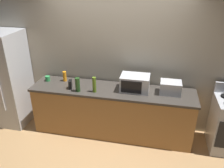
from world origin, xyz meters
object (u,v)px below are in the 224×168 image
at_px(refrigerator, 6,79).
at_px(toaster_oven, 170,88).
at_px(cordless_phone, 70,84).
at_px(mug_green, 48,78).
at_px(microwave, 135,83).
at_px(bottle_olive_oil, 94,85).
at_px(bottle_dish_soap, 65,76).
at_px(bottle_wine, 78,85).

bearing_deg(refrigerator, toaster_oven, 1.14).
xyz_separation_m(cordless_phone, mug_green, (-0.53, 0.21, -0.03)).
height_order(refrigerator, mug_green, refrigerator).
bearing_deg(mug_green, toaster_oven, -0.78).
bearing_deg(cordless_phone, toaster_oven, -8.37).
xyz_separation_m(microwave, mug_green, (-1.62, 0.04, -0.09)).
relative_size(cordless_phone, bottle_olive_oil, 0.56).
relative_size(bottle_dish_soap, bottle_olive_oil, 0.69).
xyz_separation_m(cordless_phone, bottle_wine, (0.16, -0.07, 0.05)).
bearing_deg(refrigerator, bottle_wine, -7.29).
bearing_deg(bottle_olive_oil, mug_green, 165.73).
xyz_separation_m(refrigerator, cordless_phone, (1.34, -0.12, 0.07)).
bearing_deg(microwave, refrigerator, -178.87).
distance_m(refrigerator, mug_green, 0.82).
relative_size(refrigerator, toaster_oven, 5.29).
relative_size(toaster_oven, bottle_wine, 1.39).
distance_m(bottle_dish_soap, bottle_olive_oil, 0.73).
distance_m(refrigerator, bottle_dish_soap, 1.14).
distance_m(toaster_oven, bottle_dish_soap, 1.90).
height_order(microwave, bottle_wine, microwave).
xyz_separation_m(refrigerator, mug_green, (0.81, 0.09, 0.05)).
height_order(cordless_phone, mug_green, cordless_phone).
bearing_deg(cordless_phone, microwave, -5.78).
bearing_deg(bottle_dish_soap, microwave, -4.61).
distance_m(microwave, bottle_wine, 0.96).
bearing_deg(bottle_olive_oil, bottle_dish_soap, 154.75).
bearing_deg(bottle_dish_soap, bottle_wine, -42.50).
relative_size(toaster_oven, mug_green, 3.65).
bearing_deg(refrigerator, cordless_phone, -5.05).
distance_m(toaster_oven, mug_green, 2.21).
xyz_separation_m(cordless_phone, bottle_olive_oil, (0.44, -0.04, 0.06)).
bearing_deg(mug_green, bottle_dish_soap, 11.36).
bearing_deg(microwave, bottle_wine, -165.53).
xyz_separation_m(toaster_oven, mug_green, (-2.21, 0.03, -0.06)).
xyz_separation_m(microwave, bottle_dish_soap, (-1.31, 0.11, -0.04)).
relative_size(refrigerator, bottle_dish_soap, 9.76).
bearing_deg(bottle_olive_oil, cordless_phone, 175.11).
bearing_deg(bottle_wine, refrigerator, 172.71).
bearing_deg(bottle_wine, microwave, 14.47).
bearing_deg(bottle_olive_oil, bottle_wine, -172.65).
bearing_deg(mug_green, cordless_phone, -21.59).
height_order(microwave, bottle_dish_soap, microwave).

